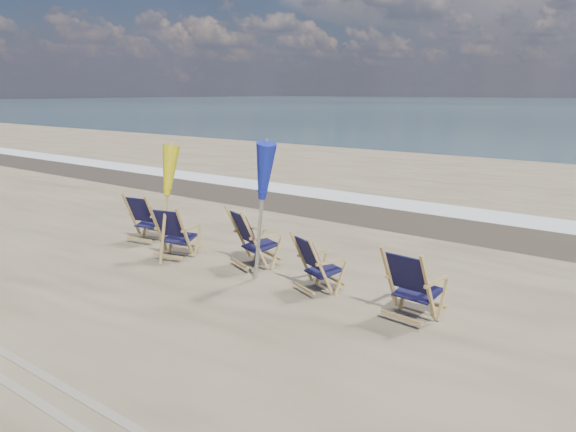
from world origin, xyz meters
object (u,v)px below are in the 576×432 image
object	(u,v)px
beach_chair_0	(154,219)
umbrella_blue	(260,175)
umbrella_yellow	(164,176)
beach_chair_1	(184,234)
beach_chair_2	(254,242)
beach_chair_3	(320,268)
beach_chair_4	(428,291)

from	to	relation	value
beach_chair_0	umbrella_blue	xyz separation A→B (m)	(3.06, -0.42, 1.18)
umbrella_yellow	umbrella_blue	bearing A→B (deg)	3.50
beach_chair_1	umbrella_yellow	xyz separation A→B (m)	(-0.28, -0.16, 0.99)
beach_chair_0	beach_chair_1	bearing A→B (deg)	152.92
beach_chair_2	umbrella_yellow	distance (m)	1.94
beach_chair_1	beach_chair_3	bearing A→B (deg)	165.70
beach_chair_3	beach_chair_4	xyz separation A→B (m)	(1.64, -0.03, 0.05)
beach_chair_1	beach_chair_2	xyz separation A→B (m)	(1.35, 0.27, 0.03)
beach_chair_1	beach_chair_3	distance (m)	2.84
beach_chair_1	beach_chair_2	size ratio (longest dim) A/B	0.95
beach_chair_2	beach_chair_4	world-z (taller)	beach_chair_2
beach_chair_1	umbrella_blue	bearing A→B (deg)	164.71
beach_chair_3	umbrella_yellow	xyz separation A→B (m)	(-3.11, -0.15, 1.03)
beach_chair_0	beach_chair_3	distance (m)	4.16
beach_chair_4	umbrella_blue	size ratio (longest dim) A/B	0.45
beach_chair_0	beach_chair_2	xyz separation A→B (m)	(2.65, -0.11, 0.02)
umbrella_blue	umbrella_yellow	bearing A→B (deg)	-176.50
beach_chair_1	beach_chair_4	distance (m)	4.47
umbrella_yellow	beach_chair_1	bearing A→B (deg)	29.97
beach_chair_1	umbrella_yellow	world-z (taller)	umbrella_yellow
beach_chair_0	beach_chair_3	bearing A→B (deg)	163.94
beach_chair_0	beach_chair_2	size ratio (longest dim) A/B	0.95
beach_chair_1	beach_chair_0	bearing A→B (deg)	-30.59
beach_chair_2	beach_chair_4	xyz separation A→B (m)	(3.13, -0.31, -0.02)
beach_chair_0	beach_chair_4	world-z (taller)	beach_chair_4
beach_chair_2	umbrella_blue	distance (m)	1.26
beach_chair_2	beach_chair_3	distance (m)	1.52
beach_chair_4	umbrella_yellow	size ratio (longest dim) A/B	0.50
beach_chair_4	umbrella_blue	distance (m)	2.96
beach_chair_4	umbrella_yellow	distance (m)	4.85
beach_chair_4	umbrella_blue	xyz separation A→B (m)	(-2.72, 0.01, 1.18)
beach_chair_0	beach_chair_4	bearing A→B (deg)	165.14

